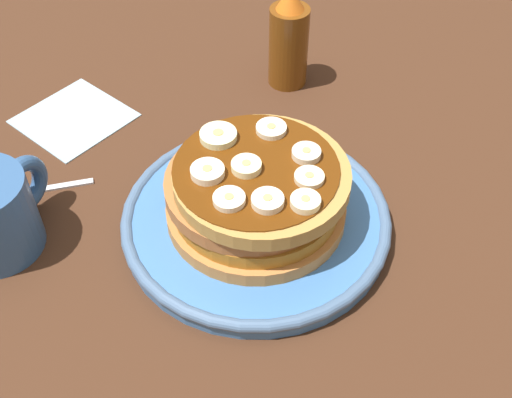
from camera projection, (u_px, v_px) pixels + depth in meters
The scene contains 15 objects.
ground_plane at pixel (256, 236), 63.76cm from camera, with size 140.00×140.00×3.00cm, color #422616.
plate at pixel (256, 219), 61.86cm from camera, with size 25.99×25.99×2.09cm.
pancake_stack at pixel (256, 193), 59.15cm from camera, with size 17.06×17.21×6.20cm.
banana_slice_0 at pixel (246, 167), 56.62cm from camera, with size 2.72×2.72×0.96cm.
banana_slice_1 at pixel (218, 136), 59.50cm from camera, with size 3.49×3.49×0.94cm.
banana_slice_2 at pixel (305, 202), 53.64cm from camera, with size 2.61×2.61×0.92cm.
banana_slice_3 at pixel (306, 154), 57.81cm from camera, with size 2.66×2.66×0.92cm.
banana_slice_4 at pixel (231, 201), 53.84cm from camera, with size 2.79×2.79×0.82cm.
banana_slice_5 at pixel (271, 129), 60.31cm from camera, with size 2.92×2.92×0.78cm.
banana_slice_6 at pixel (208, 172), 56.11cm from camera, with size 3.04×3.04×0.98cm.
banana_slice_7 at pixel (309, 178), 55.78cm from camera, with size 2.66×2.66×0.74cm.
banana_slice_8 at pixel (268, 201), 53.71cm from camera, with size 2.81×2.81×0.92cm.
napkin at pixel (74, 118), 74.08cm from camera, with size 11.00×11.00×0.30cm, color #99B2BF.
fork at pixel (21, 192), 65.60cm from camera, with size 9.48×10.27×0.50cm.
syrup_bottle at pixel (289, 41), 75.23cm from camera, with size 4.69×4.69×12.65cm.
Camera 1 is at (-36.41, -19.77, 47.10)cm, focal length 44.90 mm.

